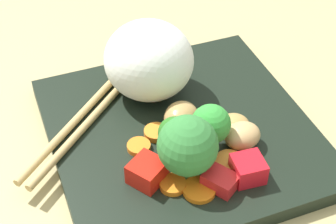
{
  "coord_description": "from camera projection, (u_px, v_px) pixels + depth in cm",
  "views": [
    {
      "loc": [
        -34.56,
        16.56,
        38.48
      ],
      "look_at": [
        0.59,
        1.16,
        3.71
      ],
      "focal_mm": 56.58,
      "sensor_mm": 36.0,
      "label": 1
    }
  ],
  "objects": [
    {
      "name": "ground_plane",
      "position": [
        181.0,
        146.0,
        0.55
      ],
      "size": [
        110.0,
        110.0,
        2.0
      ],
      "primitive_type": "cube",
      "color": "tan"
    },
    {
      "name": "square_plate",
      "position": [
        181.0,
        133.0,
        0.54
      ],
      "size": [
        26.73,
        26.73,
        1.71
      ],
      "primitive_type": "cube",
      "rotation": [
        0.0,
        0.0,
        -0.05
      ],
      "color": "black",
      "rests_on": "ground_plane"
    },
    {
      "name": "rice_mound",
      "position": [
        149.0,
        60.0,
        0.54
      ],
      "size": [
        12.78,
        12.85,
        8.4
      ],
      "primitive_type": "ellipsoid",
      "rotation": [
        0.0,
        0.0,
        5.63
      ],
      "color": "white",
      "rests_on": "square_plate"
    },
    {
      "name": "broccoli_floret_0",
      "position": [
        188.0,
        147.0,
        0.46
      ],
      "size": [
        5.46,
        5.46,
        6.54
      ],
      "color": "#5D973F",
      "rests_on": "square_plate"
    },
    {
      "name": "broccoli_floret_1",
      "position": [
        175.0,
        135.0,
        0.49
      ],
      "size": [
        3.16,
        3.16,
        4.17
      ],
      "color": "#7EC054",
      "rests_on": "square_plate"
    },
    {
      "name": "broccoli_floret_2",
      "position": [
        211.0,
        125.0,
        0.49
      ],
      "size": [
        3.76,
        3.76,
        5.23
      ],
      "color": "#7EB14E",
      "rests_on": "square_plate"
    },
    {
      "name": "carrot_slice_0",
      "position": [
        139.0,
        147.0,
        0.51
      ],
      "size": [
        3.02,
        3.02,
        0.53
      ],
      "primitive_type": "cylinder",
      "rotation": [
        0.0,
        0.0,
        1.15
      ],
      "color": "orange",
      "rests_on": "square_plate"
    },
    {
      "name": "carrot_slice_1",
      "position": [
        230.0,
        163.0,
        0.49
      ],
      "size": [
        3.71,
        3.71,
        0.76
      ],
      "primitive_type": "cylinder",
      "rotation": [
        0.0,
        0.0,
        0.5
      ],
      "color": "orange",
      "rests_on": "square_plate"
    },
    {
      "name": "carrot_slice_2",
      "position": [
        202.0,
        131.0,
        0.52
      ],
      "size": [
        3.33,
        3.33,
        0.62
      ],
      "primitive_type": "cylinder",
      "rotation": [
        0.0,
        0.0,
        1.06
      ],
      "color": "orange",
      "rests_on": "square_plate"
    },
    {
      "name": "carrot_slice_3",
      "position": [
        154.0,
        130.0,
        0.52
      ],
      "size": [
        2.63,
        2.63,
        0.66
      ],
      "primitive_type": "cylinder",
      "rotation": [
        0.0,
        0.0,
        4.59
      ],
      "color": "orange",
      "rests_on": "square_plate"
    },
    {
      "name": "carrot_slice_4",
      "position": [
        173.0,
        185.0,
        0.47
      ],
      "size": [
        2.76,
        2.76,
        0.56
      ],
      "primitive_type": "cylinder",
      "rotation": [
        0.0,
        0.0,
        4.55
      ],
      "color": "orange",
      "rests_on": "square_plate"
    },
    {
      "name": "carrot_slice_5",
      "position": [
        199.0,
        190.0,
        0.47
      ],
      "size": [
        4.03,
        4.03,
        0.48
      ],
      "primitive_type": "cylinder",
      "rotation": [
        0.0,
        0.0,
        2.07
      ],
      "color": "orange",
      "rests_on": "square_plate"
    },
    {
      "name": "pepper_chunk_0",
      "position": [
        225.0,
        179.0,
        0.47
      ],
      "size": [
        3.66,
        3.41,
        1.47
      ],
      "primitive_type": "cube",
      "rotation": [
        0.0,
        0.0,
        3.68
      ],
      "color": "red",
      "rests_on": "square_plate"
    },
    {
      "name": "pepper_chunk_1",
      "position": [
        248.0,
        169.0,
        0.48
      ],
      "size": [
        3.07,
        3.08,
        2.14
      ],
      "primitive_type": "cube",
      "rotation": [
        0.0,
        0.0,
        6.16
      ],
      "color": "red",
      "rests_on": "square_plate"
    },
    {
      "name": "pepper_chunk_2",
      "position": [
        147.0,
        172.0,
        0.47
      ],
      "size": [
        3.99,
        4.02,
        2.11
      ],
      "primitive_type": "cube",
      "rotation": [
        0.0,
        0.0,
        3.7
      ],
      "color": "red",
      "rests_on": "square_plate"
    },
    {
      "name": "chicken_piece_0",
      "position": [
        242.0,
        136.0,
        0.5
      ],
      "size": [
        3.41,
        3.88,
        2.4
      ],
      "primitive_type": "ellipsoid",
      "rotation": [
        0.0,
        0.0,
        1.66
      ],
      "color": "tan",
      "rests_on": "square_plate"
    },
    {
      "name": "chicken_piece_1",
      "position": [
        179.0,
        119.0,
        0.52
      ],
      "size": [
        5.11,
        5.12,
        2.79
      ],
      "primitive_type": "ellipsoid",
      "rotation": [
        0.0,
        0.0,
        5.49
      ],
      "color": "tan",
      "rests_on": "square_plate"
    },
    {
      "name": "chicken_piece_2",
      "position": [
        234.0,
        124.0,
        0.52
      ],
      "size": [
        3.72,
        3.9,
        1.77
      ],
      "primitive_type": "ellipsoid",
      "rotation": [
        0.0,
        0.0,
        4.29
      ],
      "color": "tan",
      "rests_on": "square_plate"
    },
    {
      "name": "chopstick_pair",
      "position": [
        98.0,
        104.0,
        0.55
      ],
      "size": [
        17.27,
        20.38,
        0.76
      ],
      "rotation": [
        0.0,
        0.0,
        2.26
      ],
      "color": "tan",
      "rests_on": "square_plate"
    }
  ]
}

